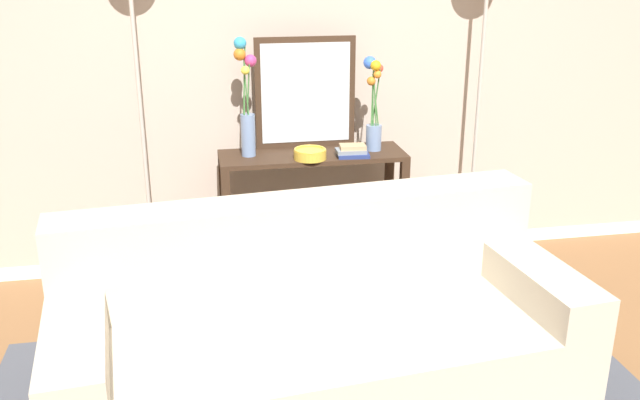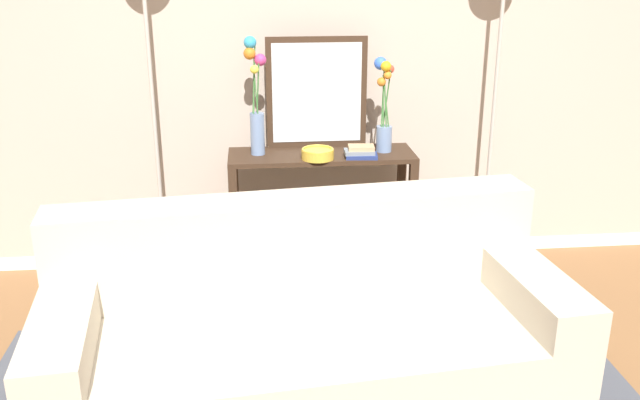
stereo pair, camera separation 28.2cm
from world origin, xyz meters
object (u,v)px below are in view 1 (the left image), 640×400
(fruit_bowl, at_px, (310,154))
(book_stack, at_px, (352,151))
(couch, at_px, (318,337))
(wall_mirror, at_px, (306,93))
(vase_short_flowers, at_px, (374,108))
(floor_lamp_left, at_px, (134,31))
(book_row_under_console, at_px, (268,274))
(floor_lamp_right, at_px, (484,31))
(vase_tall_flowers, at_px, (246,103))
(console_table, at_px, (312,195))

(fruit_bowl, relative_size, book_stack, 0.96)
(couch, height_order, wall_mirror, wall_mirror)
(vase_short_flowers, bearing_deg, floor_lamp_left, 175.08)
(floor_lamp_left, height_order, vase_short_flowers, floor_lamp_left)
(wall_mirror, height_order, vase_short_flowers, wall_mirror)
(wall_mirror, relative_size, book_stack, 3.38)
(book_row_under_console, bearing_deg, wall_mirror, 29.59)
(floor_lamp_left, height_order, floor_lamp_right, floor_lamp_left)
(book_stack, bearing_deg, floor_lamp_left, 169.29)
(couch, distance_m, floor_lamp_left, 1.97)
(couch, xyz_separation_m, book_stack, (0.40, 1.10, 0.55))
(floor_lamp_right, bearing_deg, vase_short_flowers, -170.70)
(vase_short_flowers, bearing_deg, book_row_under_console, -179.83)
(floor_lamp_right, relative_size, vase_short_flowers, 3.41)
(vase_short_flowers, height_order, book_row_under_console, vase_short_flowers)
(vase_tall_flowers, bearing_deg, couch, -81.15)
(couch, height_order, vase_short_flowers, vase_short_flowers)
(vase_short_flowers, bearing_deg, floor_lamp_right, 9.30)
(floor_lamp_left, height_order, vase_tall_flowers, floor_lamp_left)
(fruit_bowl, bearing_deg, vase_tall_flowers, 158.60)
(floor_lamp_left, distance_m, fruit_bowl, 1.19)
(floor_lamp_left, bearing_deg, couch, -59.29)
(floor_lamp_left, height_order, fruit_bowl, floor_lamp_left)
(console_table, height_order, floor_lamp_left, floor_lamp_left)
(vase_tall_flowers, bearing_deg, console_table, -3.09)
(floor_lamp_right, distance_m, book_row_under_console, 1.98)
(wall_mirror, distance_m, vase_tall_flowers, 0.39)
(floor_lamp_left, xyz_separation_m, vase_short_flowers, (1.34, -0.12, -0.46))
(floor_lamp_right, distance_m, vase_tall_flowers, 1.50)
(floor_lamp_right, xyz_separation_m, book_row_under_console, (-1.36, -0.12, -1.44))
(book_row_under_console, bearing_deg, floor_lamp_right, 4.95)
(console_table, height_order, wall_mirror, wall_mirror)
(wall_mirror, distance_m, book_stack, 0.46)
(floor_lamp_right, distance_m, wall_mirror, 1.14)
(floor_lamp_left, distance_m, wall_mirror, 1.04)
(vase_short_flowers, relative_size, book_stack, 2.85)
(floor_lamp_left, relative_size, wall_mirror, 2.96)
(console_table, bearing_deg, couch, -98.79)
(floor_lamp_right, bearing_deg, wall_mirror, 178.15)
(console_table, xyz_separation_m, book_stack, (0.22, -0.11, 0.30))
(vase_short_flowers, height_order, book_stack, vase_short_flowers)
(book_row_under_console, bearing_deg, book_stack, -12.22)
(book_row_under_console, bearing_deg, vase_short_flowers, 0.17)
(book_stack, xyz_separation_m, book_row_under_console, (-0.50, 0.11, -0.80))
(book_row_under_console, bearing_deg, couch, -85.51)
(couch, distance_m, book_row_under_console, 1.24)
(couch, bearing_deg, fruit_bowl, 82.02)
(floor_lamp_left, xyz_separation_m, book_stack, (1.19, -0.23, -0.68))
(wall_mirror, bearing_deg, fruit_bowl, -94.39)
(couch, xyz_separation_m, fruit_bowl, (0.15, 1.09, 0.55))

